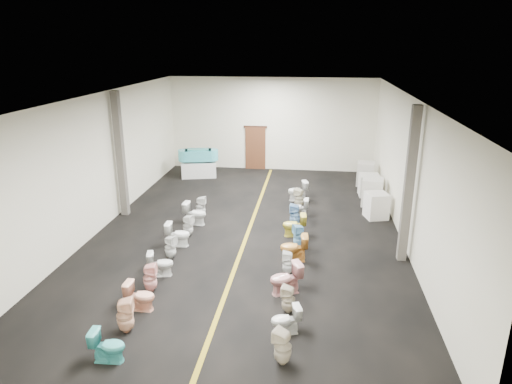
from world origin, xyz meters
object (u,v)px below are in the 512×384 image
toilet_left_4 (161,264)px  toilet_right_5 (294,248)px  toilet_right_1 (286,320)px  toilet_left_3 (150,278)px  appliance_crate_c (369,185)px  toilet_left_0 (108,346)px  toilet_right_7 (294,225)px  toilet_right_11 (298,191)px  toilet_right_0 (283,347)px  toilet_right_4 (288,263)px  appliance_crate_a (376,206)px  toilet_right_8 (295,215)px  toilet_right_9 (299,208)px  bathtub (198,155)px  toilet_left_2 (140,296)px  toilet_left_7 (188,226)px  toilet_right_6 (299,236)px  toilet_right_3 (286,279)px  toilet_left_6 (178,234)px  toilet_left_8 (195,213)px  appliance_crate_b (372,192)px  display_table (199,169)px  toilet_left_9 (201,206)px  toilet_right_2 (288,299)px  toilet_left_1 (125,315)px  toilet_right_10 (299,198)px  toilet_left_5 (170,247)px  appliance_crate_d (366,174)px

toilet_left_4 → toilet_right_5: bearing=-83.3°
toilet_right_1 → toilet_left_3: bearing=-128.9°
appliance_crate_c → toilet_right_1: bearing=-105.7°
toilet_left_0 → toilet_right_7: bearing=-29.7°
toilet_right_7 → toilet_right_11: size_ratio=0.97×
toilet_right_0 → toilet_right_4: toilet_right_0 is taller
appliance_crate_a → toilet_right_1: bearing=-110.7°
toilet_right_8 → toilet_right_11: toilet_right_8 is taller
toilet_right_9 → toilet_right_11: (-0.12, 1.85, 0.04)m
bathtub → toilet_left_2: bearing=-95.5°
toilet_left_7 → toilet_left_0: bearing=-163.2°
toilet_right_6 → toilet_right_3: bearing=-28.6°
toilet_right_6 → toilet_right_11: bearing=158.8°
toilet_left_7 → toilet_right_6: (3.63, -0.42, 0.02)m
toilet_left_6 → toilet_left_8: 1.79m
toilet_left_0 → toilet_right_7: (3.36, 6.66, 0.04)m
appliance_crate_b → toilet_right_9: 3.23m
toilet_right_7 → appliance_crate_c: bearing=141.0°
display_table → toilet_right_1: bearing=-67.4°
toilet_left_3 → toilet_left_9: size_ratio=1.02×
toilet_right_9 → toilet_left_8: bearing=-71.1°
appliance_crate_b → toilet_right_11: size_ratio=1.34×
toilet_left_2 → toilet_right_8: toilet_right_8 is taller
appliance_crate_c → toilet_right_4: size_ratio=1.32×
display_table → toilet_right_8: 7.31m
toilet_right_2 → toilet_left_2: bearing=-74.1°
toilet_left_2 → toilet_right_2: (3.49, 0.32, -0.01)m
toilet_left_1 → toilet_right_10: (3.46, 8.42, -0.03)m
toilet_left_2 → toilet_left_8: size_ratio=0.89×
appliance_crate_a → toilet_right_6: size_ratio=1.22×
display_table → toilet_left_7: 6.97m
toilet_left_2 → toilet_right_11: size_ratio=0.90×
appliance_crate_b → toilet_right_2: size_ratio=1.53×
toilet_right_3 → toilet_left_7: bearing=-157.7°
toilet_right_9 → appliance_crate_a: bearing=96.5°
toilet_left_1 → toilet_right_2: 3.69m
toilet_left_5 → toilet_right_3: bearing=-94.4°
bathtub → toilet_left_4: (1.34, -9.53, -0.72)m
toilet_left_8 → toilet_right_5: 4.27m
toilet_left_9 → toilet_right_9: 3.57m
toilet_left_0 → toilet_right_4: (3.32, 4.05, -0.01)m
toilet_left_4 → toilet_right_11: size_ratio=0.88×
appliance_crate_c → toilet_right_8: (-2.87, -3.68, -0.05)m
bathtub → toilet_right_9: size_ratio=2.56×
appliance_crate_c → toilet_right_11: (-2.90, -0.96, -0.05)m
toilet_right_1 → toilet_right_9: size_ratio=0.93×
toilet_left_1 → toilet_right_2: toilet_left_1 is taller
toilet_right_11 → appliance_crate_d: bearing=112.2°
appliance_crate_a → toilet_left_7: appliance_crate_a is taller
appliance_crate_a → toilet_right_0: appliance_crate_a is taller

